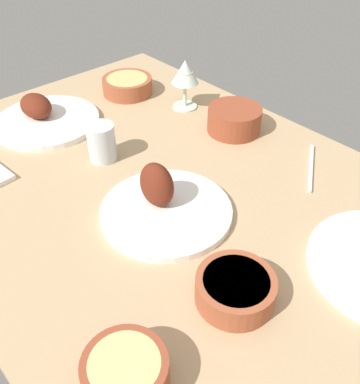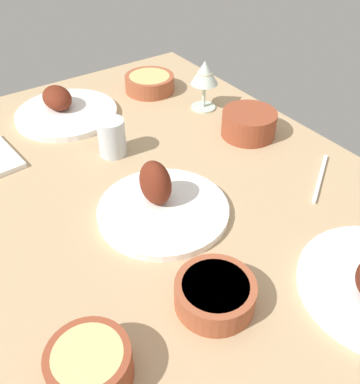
{
  "view_description": "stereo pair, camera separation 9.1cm",
  "coord_description": "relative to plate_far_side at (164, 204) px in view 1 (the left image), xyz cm",
  "views": [
    {
      "loc": [
        -52.58,
        47.5,
        63.72
      ],
      "look_at": [
        0.0,
        0.0,
        6.0
      ],
      "focal_mm": 40.48,
      "sensor_mm": 36.0,
      "label": 1
    },
    {
      "loc": [
        -58.25,
        40.35,
        63.72
      ],
      "look_at": [
        0.0,
        0.0,
        6.0
      ],
      "focal_mm": 40.48,
      "sensor_mm": 36.0,
      "label": 2
    }
  ],
  "objects": [
    {
      "name": "plate_near_viewer",
      "position": [
        49.41,
        0.25,
        -0.49
      ],
      "size": [
        27.87,
        27.87,
        7.54
      ],
      "color": "white",
      "rests_on": "dining_table"
    },
    {
      "name": "wine_glass",
      "position": [
        30.69,
        -34.12,
        7.61
      ],
      "size": [
        7.6,
        7.6,
        14.0
      ],
      "color": "silver",
      "rests_on": "dining_table"
    },
    {
      "name": "bowl_potatoes",
      "position": [
        -24.23,
        27.41,
        0.82
      ],
      "size": [
        12.08,
        12.08,
        5.76
      ],
      "color": "brown",
      "rests_on": "dining_table"
    },
    {
      "name": "bowl_soup",
      "position": [
        12.52,
        -34.92,
        1.19
      ],
      "size": [
        13.97,
        13.97,
        6.49
      ],
      "color": "brown",
      "rests_on": "dining_table"
    },
    {
      "name": "fork_loose",
      "position": [
        -11.3,
        -35.53,
        -1.91
      ],
      "size": [
        10.88,
        16.16,
        0.8
      ],
      "primitive_type": "cube",
      "rotation": [
        0.0,
        0.0,
        2.14
      ],
      "color": "silver",
      "rests_on": "dining_table"
    },
    {
      "name": "bowl_pasta",
      "position": [
        48.84,
        -27.32,
        0.34
      ],
      "size": [
        14.87,
        14.87,
        4.83
      ],
      "color": "#A35133",
      "rests_on": "dining_table"
    },
    {
      "name": "water_tumbler",
      "position": [
        24.72,
        -1.96,
        2.24
      ],
      "size": [
        6.68,
        6.68,
        9.1
      ],
      "primitive_type": "cylinder",
      "color": "silver",
      "rests_on": "dining_table"
    },
    {
      "name": "plate_far_side",
      "position": [
        0.0,
        0.0,
        0.0
      ],
      "size": [
        27.03,
        27.03,
        11.01
      ],
      "color": "white",
      "rests_on": "dining_table"
    },
    {
      "name": "dining_table",
      "position": [
        0.95,
        -5.38,
        -4.31
      ],
      "size": [
        140.0,
        90.0,
        4.0
      ],
      "primitive_type": "cube",
      "color": "tan",
      "rests_on": "ground"
    },
    {
      "name": "bowl_sauce",
      "position": [
        -24.35,
        5.21,
        0.34
      ],
      "size": [
        13.37,
        13.37,
        4.83
      ],
      "color": "#A35133",
      "rests_on": "dining_table"
    }
  ]
}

